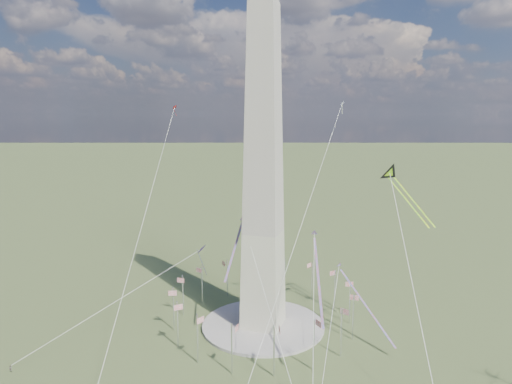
% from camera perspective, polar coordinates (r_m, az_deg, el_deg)
% --- Properties ---
extents(ground, '(2000.00, 2000.00, 0.00)m').
position_cam_1_polar(ground, '(140.43, 0.89, -16.45)').
color(ground, '#475C2E').
rests_on(ground, ground).
extents(plaza, '(36.00, 36.00, 0.80)m').
position_cam_1_polar(plaza, '(140.26, 0.89, -16.31)').
color(plaza, '#A9A19A').
rests_on(plaza, ground).
extents(washington_monument, '(15.56, 15.56, 100.00)m').
position_cam_1_polar(washington_monument, '(126.82, 0.95, 3.39)').
color(washington_monument, beige).
rests_on(washington_monument, plaza).
extents(flagpole_ring, '(54.40, 54.40, 13.00)m').
position_cam_1_polar(flagpole_ring, '(137.38, 0.90, -13.73)').
color(flagpole_ring, white).
rests_on(flagpole_ring, ground).
extents(person_west, '(0.85, 0.69, 1.64)m').
position_cam_1_polar(person_west, '(133.13, -28.33, -18.85)').
color(person_west, gray).
rests_on(person_west, ground).
extents(kite_delta_black, '(15.80, 16.26, 15.20)m').
position_cam_1_polar(kite_delta_black, '(133.60, 16.67, 1.86)').
color(kite_delta_black, black).
rests_on(kite_delta_black, ground).
extents(kite_diamond_purple, '(2.30, 3.51, 10.59)m').
position_cam_1_polar(kite_diamond_purple, '(147.91, -6.80, -7.46)').
color(kite_diamond_purple, '#3A1C7E').
rests_on(kite_diamond_purple, ground).
extents(kite_streamer_left, '(8.14, 23.96, 16.85)m').
position_cam_1_polar(kite_streamer_left, '(117.55, 7.62, -8.71)').
color(kite_streamer_left, red).
rests_on(kite_streamer_left, ground).
extents(kite_streamer_mid, '(2.99, 19.75, 13.55)m').
position_cam_1_polar(kite_streamer_mid, '(131.06, -2.44, -6.11)').
color(kite_streamer_mid, red).
rests_on(kite_streamer_mid, ground).
extents(kite_streamer_right, '(18.37, 17.49, 16.46)m').
position_cam_1_polar(kite_streamer_right, '(134.43, 12.47, -12.04)').
color(kite_streamer_right, red).
rests_on(kite_streamer_right, ground).
extents(kite_small_red, '(1.38, 1.95, 4.05)m').
position_cam_1_polar(kite_small_red, '(175.05, -10.12, 10.27)').
color(kite_small_red, red).
rests_on(kite_small_red, ground).
extents(kite_small_white, '(1.75, 1.55, 4.69)m').
position_cam_1_polar(kite_small_white, '(162.90, 10.74, 10.69)').
color(kite_small_white, silver).
rests_on(kite_small_white, ground).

